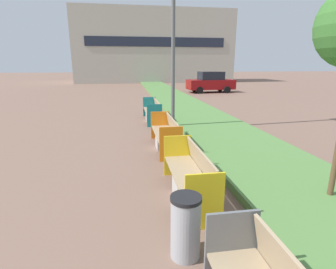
# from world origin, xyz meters

# --- Properties ---
(planter_grass_strip) EXTENTS (2.80, 120.00, 0.18)m
(planter_grass_strip) POSITION_xyz_m (3.20, 12.00, 0.09)
(planter_grass_strip) COLOR #568442
(planter_grass_strip) RESTS_ON ground
(building_backdrop) EXTENTS (21.75, 7.56, 9.67)m
(building_backdrop) POSITION_xyz_m (4.00, 41.49, 4.83)
(building_backdrop) COLOR #B2AD9E
(building_backdrop) RESTS_ON ground
(bench_yellow_frame) EXTENTS (0.65, 2.18, 0.94)m
(bench_yellow_frame) POSITION_xyz_m (0.94, 6.37, 0.37)
(bench_yellow_frame) COLOR #ADA8A0
(bench_yellow_frame) RESTS_ON ground
(bench_orange_frame) EXTENTS (0.65, 2.31, 0.94)m
(bench_orange_frame) POSITION_xyz_m (0.94, 9.45, 0.37)
(bench_orange_frame) COLOR #ADA8A0
(bench_orange_frame) RESTS_ON ground
(bench_teal_frame) EXTENTS (0.65, 2.43, 0.94)m
(bench_teal_frame) POSITION_xyz_m (0.94, 13.51, 0.38)
(bench_teal_frame) COLOR #ADA8A0
(bench_teal_frame) RESTS_ON ground
(litter_bin) EXTENTS (0.41, 0.41, 0.88)m
(litter_bin) POSITION_xyz_m (0.49, 4.77, 0.44)
(litter_bin) COLOR #9EA0A5
(litter_bin) RESTS_ON ground
(street_lamp_post) EXTENTS (0.24, 0.44, 8.32)m
(street_lamp_post) POSITION_xyz_m (1.55, 11.71, 4.55)
(street_lamp_post) COLOR #56595B
(street_lamp_post) RESTS_ON ground
(parked_car_distant) EXTENTS (4.28, 2.00, 1.86)m
(parked_car_distant) POSITION_xyz_m (7.41, 25.13, 0.91)
(parked_car_distant) COLOR maroon
(parked_car_distant) RESTS_ON ground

